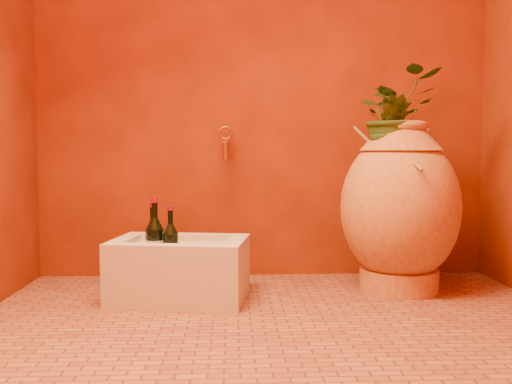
{
  "coord_description": "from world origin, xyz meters",
  "views": [
    {
      "loc": [
        -0.18,
        -2.2,
        0.7
      ],
      "look_at": [
        -0.07,
        0.35,
        0.52
      ],
      "focal_mm": 40.0,
      "sensor_mm": 36.0,
      "label": 1
    }
  ],
  "objects_px": {
    "stone_basin": "(180,271)",
    "wine_bottle_b": "(153,243)",
    "wall_tap": "(225,141)",
    "wine_bottle_c": "(171,247)",
    "amphora": "(400,207)",
    "wine_bottle_a": "(155,243)"
  },
  "relations": [
    {
      "from": "stone_basin",
      "to": "wine_bottle_b",
      "type": "xyz_separation_m",
      "value": [
        -0.13,
        0.03,
        0.13
      ]
    },
    {
      "from": "stone_basin",
      "to": "wall_tap",
      "type": "relative_size",
      "value": 3.7
    },
    {
      "from": "stone_basin",
      "to": "wine_bottle_c",
      "type": "height_order",
      "value": "wine_bottle_c"
    },
    {
      "from": "amphora",
      "to": "stone_basin",
      "type": "bearing_deg",
      "value": -173.29
    },
    {
      "from": "stone_basin",
      "to": "wine_bottle_b",
      "type": "distance_m",
      "value": 0.18
    },
    {
      "from": "wall_tap",
      "to": "wine_bottle_a",
      "type": "bearing_deg",
      "value": -122.97
    },
    {
      "from": "amphora",
      "to": "stone_basin",
      "type": "distance_m",
      "value": 1.13
    },
    {
      "from": "amphora",
      "to": "wine_bottle_b",
      "type": "xyz_separation_m",
      "value": [
        -1.22,
        -0.1,
        -0.16
      ]
    },
    {
      "from": "wine_bottle_a",
      "to": "wall_tap",
      "type": "relative_size",
      "value": 1.82
    },
    {
      "from": "amphora",
      "to": "wall_tap",
      "type": "relative_size",
      "value": 4.67
    },
    {
      "from": "wine_bottle_b",
      "to": "wine_bottle_c",
      "type": "height_order",
      "value": "wine_bottle_b"
    },
    {
      "from": "amphora",
      "to": "wall_tap",
      "type": "bearing_deg",
      "value": 160.46
    },
    {
      "from": "wine_bottle_b",
      "to": "wine_bottle_a",
      "type": "bearing_deg",
      "value": -75.96
    },
    {
      "from": "amphora",
      "to": "stone_basin",
      "type": "xyz_separation_m",
      "value": [
        -1.09,
        -0.13,
        -0.28
      ]
    },
    {
      "from": "wine_bottle_b",
      "to": "stone_basin",
      "type": "bearing_deg",
      "value": -13.47
    },
    {
      "from": "wine_bottle_b",
      "to": "wine_bottle_c",
      "type": "bearing_deg",
      "value": -48.91
    },
    {
      "from": "stone_basin",
      "to": "wine_bottle_b",
      "type": "relative_size",
      "value": 2.25
    },
    {
      "from": "stone_basin",
      "to": "wine_bottle_a",
      "type": "relative_size",
      "value": 2.03
    },
    {
      "from": "stone_basin",
      "to": "wall_tap",
      "type": "distance_m",
      "value": 0.79
    },
    {
      "from": "amphora",
      "to": "wine_bottle_c",
      "type": "bearing_deg",
      "value": -169.55
    },
    {
      "from": "amphora",
      "to": "stone_basin",
      "type": "relative_size",
      "value": 1.26
    },
    {
      "from": "amphora",
      "to": "wine_bottle_c",
      "type": "distance_m",
      "value": 1.15
    }
  ]
}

